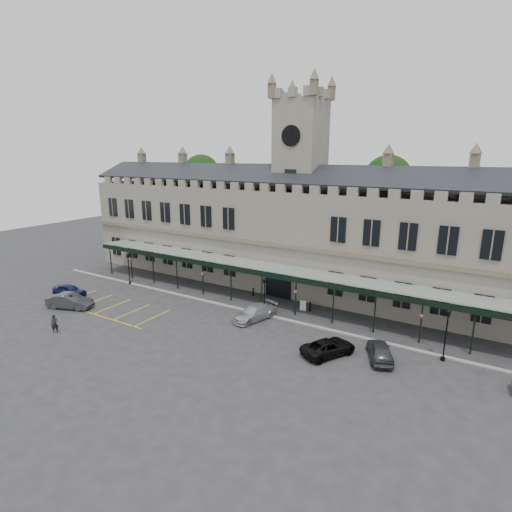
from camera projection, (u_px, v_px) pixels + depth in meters
The scene contains 22 objects.
ground at pixel (223, 332), 37.07m from camera, with size 140.00×140.00×0.00m, color #2A2A2D.
station_building at pixel (298, 235), 48.64m from camera, with size 60.00×10.36×17.30m.
clock_tower at pixel (300, 180), 47.06m from camera, with size 5.60×5.60×24.80m.
canopy at pixel (263, 286), 42.66m from camera, with size 50.00×4.10×4.30m.
kerb at pixel (254, 312), 41.62m from camera, with size 60.00×0.40×0.12m, color gray.
parking_markings at pixel (109, 308), 42.86m from camera, with size 16.00×6.00×0.01m, color gold, non-canonical shape.
tree_behind_left at pixel (202, 174), 65.63m from camera, with size 6.00×6.00×16.00m.
tree_behind_mid at pixel (387, 180), 50.58m from camera, with size 6.00×6.00×16.00m.
lamp_post_left at pixel (129, 266), 50.12m from camera, with size 0.39×0.39×4.13m.
lamp_post_mid at pixel (265, 293), 40.30m from camera, with size 0.39×0.39×4.11m.
lamp_post_right at pixel (446, 330), 31.33m from camera, with size 0.43×0.43×4.53m.
traffic_cone at pixel (373, 355), 32.13m from camera, with size 0.41×0.41×0.65m.
sign_board at pixel (303, 306), 42.10m from camera, with size 0.62×0.21×1.08m.
bollard_left at pixel (253, 292), 46.32m from camera, with size 0.18×0.18×0.99m, color black.
bollard_right at pixel (310, 307), 41.94m from camera, with size 0.18×0.18×0.99m, color black.
car_left_a at pixel (69, 290), 46.37m from camera, with size 1.62×4.01×1.37m, color #0E143E.
car_left_b at pixel (70, 301), 42.67m from camera, with size 1.69×4.85×1.60m, color #303237.
car_taxi at pixel (254, 313), 39.75m from camera, with size 2.02×4.97×1.44m, color #A8AAB0.
car_van at pixel (328, 347), 32.79m from camera, with size 2.18×4.74×1.32m, color black.
car_right_a at pixel (380, 351), 32.03m from camera, with size 1.73×4.30×1.46m, color #303237.
person_a at pixel (55, 324), 36.77m from camera, with size 0.64×0.42×1.75m, color black.
person_b at pixel (72, 302), 42.40m from camera, with size 0.79×0.62×1.63m, color black.
Camera 1 is at (20.35, -27.59, 16.10)m, focal length 28.00 mm.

